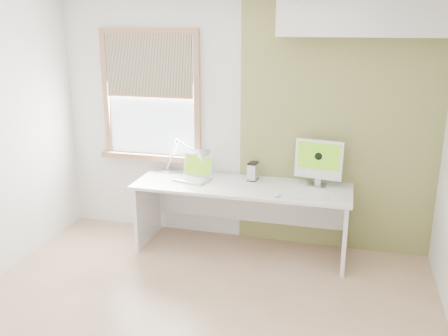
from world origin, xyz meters
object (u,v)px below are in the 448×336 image
(desk, at_px, (243,201))
(desk_lamp, at_px, (196,158))
(laptop, at_px, (195,174))
(imac, at_px, (319,160))
(external_drive, at_px, (253,171))

(desk, distance_m, desk_lamp, 0.68)
(desk_lamp, bearing_deg, desk, -11.84)
(desk, bearing_deg, desk_lamp, 168.16)
(desk, height_order, desk_lamp, desk_lamp)
(desk, xyz_separation_m, laptop, (-0.52, 0.00, 0.26))
(desk_lamp, distance_m, imac, 1.29)
(desk_lamp, height_order, external_drive, desk_lamp)
(desk, bearing_deg, imac, 9.69)
(external_drive, distance_m, imac, 0.69)
(laptop, bearing_deg, desk, -0.29)
(laptop, distance_m, imac, 1.29)
(laptop, height_order, external_drive, laptop)
(desk, bearing_deg, external_drive, 60.78)
(laptop, xyz_separation_m, imac, (1.27, 0.12, 0.20))
(laptop, bearing_deg, external_drive, 12.38)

